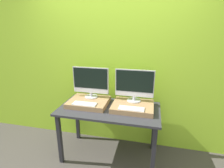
{
  "coord_description": "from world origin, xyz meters",
  "views": [
    {
      "loc": [
        0.54,
        -1.76,
        1.82
      ],
      "look_at": [
        0.0,
        0.52,
        1.07
      ],
      "focal_mm": 28.0,
      "sensor_mm": 36.0,
      "label": 1
    }
  ],
  "objects": [
    {
      "name": "wooden_riser_right",
      "position": [
        0.32,
        0.41,
        0.81
      ],
      "size": [
        0.55,
        0.45,
        0.07
      ],
      "color": "#99754C",
      "rests_on": "workbench"
    },
    {
      "name": "workbench",
      "position": [
        0.0,
        0.35,
        0.68
      ],
      "size": [
        1.37,
        0.71,
        0.78
      ],
      "color": "#2D2D33",
      "rests_on": "ground_plane"
    },
    {
      "name": "wooden_riser_left",
      "position": [
        -0.32,
        0.41,
        0.81
      ],
      "size": [
        0.55,
        0.45,
        0.07
      ],
      "color": "#99754C",
      "rests_on": "workbench"
    },
    {
      "name": "keyboard_right",
      "position": [
        0.32,
        0.25,
        0.85
      ],
      "size": [
        0.33,
        0.12,
        0.01
      ],
      "color": "silver",
      "rests_on": "wooden_riser_right"
    },
    {
      "name": "wall_back",
      "position": [
        0.0,
        0.78,
        1.3
      ],
      "size": [
        8.0,
        0.04,
        2.6
      ],
      "color": "#9ED12D",
      "rests_on": "ground_plane"
    },
    {
      "name": "monitor_right",
      "position": [
        0.32,
        0.52,
        1.08
      ],
      "size": [
        0.53,
        0.19,
        0.45
      ],
      "color": "#B2B2B7",
      "rests_on": "wooden_riser_right"
    },
    {
      "name": "keyboard_left",
      "position": [
        -0.32,
        0.25,
        0.85
      ],
      "size": [
        0.33,
        0.12,
        0.01
      ],
      "color": "silver",
      "rests_on": "wooden_riser_left"
    },
    {
      "name": "monitor_left",
      "position": [
        -0.32,
        0.52,
        1.08
      ],
      "size": [
        0.53,
        0.19,
        0.45
      ],
      "color": "#B2B2B7",
      "rests_on": "wooden_riser_left"
    }
  ]
}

